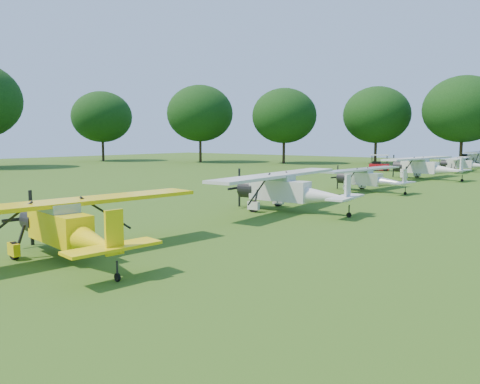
# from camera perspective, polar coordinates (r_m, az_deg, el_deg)

# --- Properties ---
(ground) EXTENTS (160.00, 160.00, 0.00)m
(ground) POSITION_cam_1_polar(r_m,az_deg,el_deg) (21.79, -5.49, -4.26)
(ground) COLOR #265214
(ground) RESTS_ON ground
(tree_belt) EXTENTS (137.36, 130.27, 14.52)m
(tree_belt) POSITION_cam_1_polar(r_m,az_deg,el_deg) (19.62, 2.50, 18.15)
(tree_belt) COLOR black
(tree_belt) RESTS_ON ground
(aircraft_2) EXTENTS (6.82, 10.82, 2.12)m
(aircraft_2) POSITION_cam_1_polar(r_m,az_deg,el_deg) (16.75, -20.48, -3.64)
(aircraft_2) COLOR yellow
(aircraft_2) RESTS_ON ground
(aircraft_3) EXTENTS (7.31, 11.64, 2.29)m
(aircraft_3) POSITION_cam_1_polar(r_m,az_deg,el_deg) (26.25, 5.88, 0.54)
(aircraft_3) COLOR silver
(aircraft_3) RESTS_ON ground
(aircraft_4) EXTENTS (6.10, 9.70, 1.90)m
(aircraft_4) POSITION_cam_1_polar(r_m,az_deg,el_deg) (37.19, 15.39, 1.76)
(aircraft_4) COLOR silver
(aircraft_4) RESTS_ON ground
(aircraft_5) EXTENTS (7.52, 11.92, 2.34)m
(aircraft_5) POSITION_cam_1_polar(r_m,az_deg,el_deg) (50.16, 21.61, 3.02)
(aircraft_5) COLOR silver
(aircraft_5) RESTS_ON ground
(aircraft_6) EXTENTS (5.93, 9.45, 1.86)m
(aircraft_6) POSITION_cam_1_polar(r_m,az_deg,el_deg) (63.03, 25.57, 3.22)
(aircraft_6) COLOR silver
(aircraft_6) RESTS_ON ground
(golf_cart) EXTENTS (2.64, 1.99, 2.01)m
(golf_cart) POSITION_cam_1_polar(r_m,az_deg,el_deg) (61.30, 16.57, 3.13)
(golf_cart) COLOR #B60D15
(golf_cart) RESTS_ON ground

